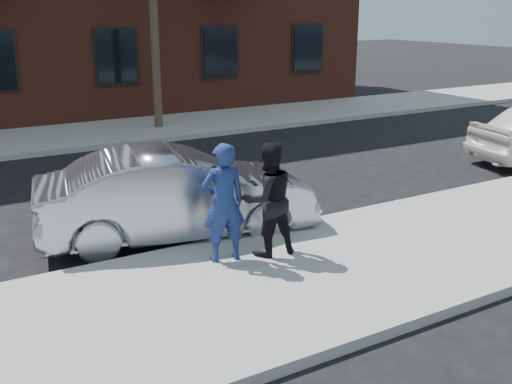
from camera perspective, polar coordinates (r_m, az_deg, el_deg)
ground at (r=7.88m, az=-10.34°, el=-11.43°), size 100.00×100.00×0.00m
near_sidewalk at (r=7.64m, az=-9.71°, el=-11.74°), size 50.00×3.50×0.15m
near_curb at (r=9.18m, az=-13.76°, el=-6.85°), size 50.00×0.10×0.15m
far_sidewalk at (r=18.33m, az=-22.74°, el=4.31°), size 50.00×3.50×0.15m
far_curb at (r=16.58m, az=-21.82°, el=3.18°), size 50.00×0.10×0.15m
silver_sedan at (r=10.05m, az=-7.46°, el=-0.22°), size 4.81×2.43×1.51m
man_hoodie at (r=8.65m, az=-3.12°, el=-1.04°), size 0.70×0.55×1.77m
man_peacoat at (r=8.87m, az=1.17°, el=-0.71°), size 0.89×0.72×1.73m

